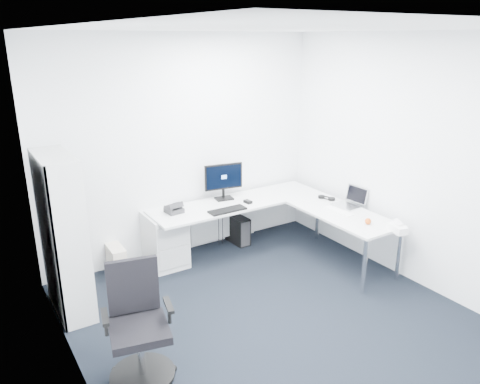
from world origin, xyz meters
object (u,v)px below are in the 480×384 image
l_desk (252,234)px  task_chair (139,327)px  monitor (224,181)px  bookshelf (63,235)px  laptop (346,198)px

l_desk → task_chair: task_chair is taller
l_desk → monitor: (-0.11, 0.49, 0.57)m
l_desk → bookshelf: size_ratio=1.41×
l_desk → laptop: laptop is taller
bookshelf → laptop: (3.18, -0.59, -0.03)m
l_desk → task_chair: bearing=-145.8°
l_desk → laptop: 1.23m
monitor → laptop: monitor is taller
laptop → bookshelf: bearing=164.9°
l_desk → monitor: 0.76m
l_desk → bookshelf: bearing=178.7°
bookshelf → monitor: bearing=11.9°
l_desk → bookshelf: (-2.17, 0.05, 0.47)m
task_chair → monitor: 2.61m
l_desk → laptop: size_ratio=7.12×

